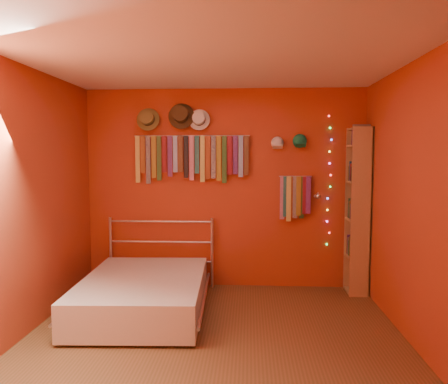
% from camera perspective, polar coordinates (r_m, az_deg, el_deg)
% --- Properties ---
extents(ground, '(3.50, 3.50, 0.00)m').
position_cam_1_polar(ground, '(4.12, -1.42, -19.12)').
color(ground, brown).
rests_on(ground, ground).
extents(back_wall, '(3.50, 0.02, 2.50)m').
position_cam_1_polar(back_wall, '(5.53, 0.05, 0.46)').
color(back_wall, '#A12F1A').
rests_on(back_wall, ground).
extents(right_wall, '(0.02, 3.50, 2.50)m').
position_cam_1_polar(right_wall, '(4.04, 24.13, -1.60)').
color(right_wall, '#A12F1A').
rests_on(right_wall, ground).
extents(left_wall, '(0.02, 3.50, 2.50)m').
position_cam_1_polar(left_wall, '(4.30, -25.37, -1.27)').
color(left_wall, '#A12F1A').
rests_on(left_wall, ground).
extents(ceiling, '(3.50, 3.50, 0.02)m').
position_cam_1_polar(ceiling, '(3.85, -1.50, 17.23)').
color(ceiling, white).
rests_on(ceiling, back_wall).
extents(tie_rack, '(1.45, 0.03, 0.61)m').
position_cam_1_polar(tie_rack, '(5.49, -4.31, 4.74)').
color(tie_rack, silver).
rests_on(tie_rack, back_wall).
extents(small_tie_rack, '(0.40, 0.03, 0.57)m').
position_cam_1_polar(small_tie_rack, '(5.49, 9.24, -0.54)').
color(small_tie_rack, silver).
rests_on(small_tie_rack, back_wall).
extents(fedora_olive, '(0.29, 0.16, 0.28)m').
position_cam_1_polar(fedora_olive, '(5.57, -9.97, 9.43)').
color(fedora_olive, olive).
rests_on(fedora_olive, back_wall).
extents(fedora_brown, '(0.33, 0.18, 0.32)m').
position_cam_1_polar(fedora_brown, '(5.49, -5.66, 9.96)').
color(fedora_brown, '#402E17').
rests_on(fedora_brown, back_wall).
extents(fedora_white, '(0.27, 0.14, 0.26)m').
position_cam_1_polar(fedora_white, '(5.46, -3.29, 9.51)').
color(fedora_white, silver).
rests_on(fedora_white, back_wall).
extents(cap_white, '(0.17, 0.21, 0.17)m').
position_cam_1_polar(cap_white, '(5.46, 6.97, 6.38)').
color(cap_white, silver).
rests_on(cap_white, back_wall).
extents(cap_green, '(0.18, 0.22, 0.18)m').
position_cam_1_polar(cap_green, '(5.49, 9.87, 6.56)').
color(cap_green, '#1A7548').
rests_on(cap_green, back_wall).
extents(fairy_lights, '(0.06, 0.02, 1.62)m').
position_cam_1_polar(fairy_lights, '(5.56, 13.55, 1.41)').
color(fairy_lights, '#FF3333').
rests_on(fairy_lights, back_wall).
extents(reading_lamp, '(0.07, 0.28, 0.08)m').
position_cam_1_polar(reading_lamp, '(5.37, 12.14, -0.53)').
color(reading_lamp, silver).
rests_on(reading_lamp, back_wall).
extents(bookshelf, '(0.25, 0.34, 2.00)m').
position_cam_1_polar(bookshelf, '(5.49, 17.47, -2.24)').
color(bookshelf, '#A47D4A').
rests_on(bookshelf, ground).
extents(bed, '(1.41, 1.86, 0.88)m').
position_cam_1_polar(bed, '(4.84, -10.44, -12.86)').
color(bed, silver).
rests_on(bed, ground).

